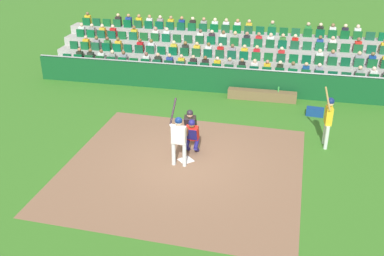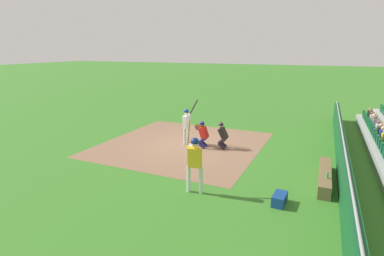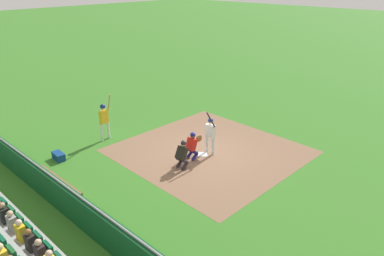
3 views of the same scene
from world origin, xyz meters
name	(u,v)px [view 1 (image 1 of 3)]	position (x,y,z in m)	size (l,w,h in m)	color
ground_plane	(186,161)	(0.00, 0.00, 0.00)	(160.00, 160.00, 0.00)	#357323
infield_dirt_patch	(183,168)	(0.00, 0.50, 0.00)	(7.73, 7.46, 0.01)	#805E47
home_plate_marker	(186,160)	(0.00, 0.00, 0.02)	(0.44, 0.44, 0.02)	white
batter_at_plate	(178,136)	(0.17, 0.34, 1.10)	(0.58, 0.66, 2.22)	silver
catcher_crouching	(192,134)	(-0.07, -0.59, 0.72)	(0.47, 0.72, 1.30)	navy
home_plate_umpire	(190,123)	(0.18, -1.49, 0.70)	(0.48, 0.49, 1.28)	#261E29
dugout_wall	(218,80)	(0.00, -6.57, 0.60)	(17.74, 0.24, 1.25)	#114C23
dugout_bench	(262,95)	(-2.11, -6.02, 0.22)	(3.04, 0.40, 0.44)	brown
water_bottle_on_bench	(278,89)	(-2.81, -6.07, 0.55)	(0.07, 0.07, 0.22)	green
equipment_duffel_bag	(315,112)	(-4.39, -4.77, 0.16)	(0.70, 0.36, 0.33)	navy
on_deck_batter	(328,116)	(-4.65, -2.07, 1.18)	(0.42, 0.61, 2.37)	silver
bleacher_stand	(228,56)	(0.00, -10.05, 0.71)	(18.33, 3.64, 2.46)	#9C9D99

